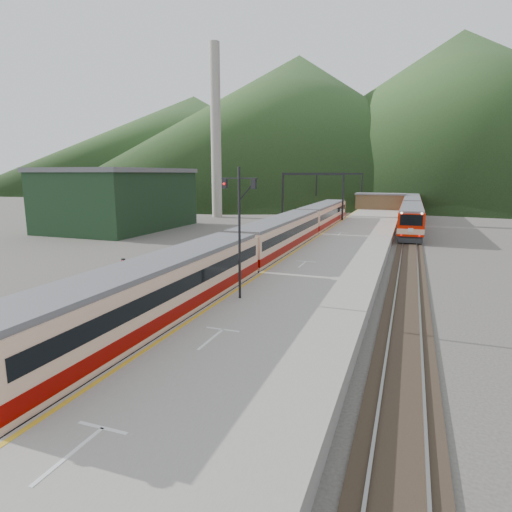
% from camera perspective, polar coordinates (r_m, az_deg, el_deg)
% --- Properties ---
extents(ground, '(400.00, 400.00, 0.00)m').
position_cam_1_polar(ground, '(16.67, -28.38, -18.58)').
color(ground, '#47423D').
rests_on(ground, ground).
extents(track_main, '(2.60, 200.00, 0.23)m').
position_cam_1_polar(track_main, '(51.22, 6.83, 2.12)').
color(track_main, black).
rests_on(track_main, ground).
extents(track_far, '(2.60, 200.00, 0.23)m').
position_cam_1_polar(track_far, '(52.55, 1.52, 2.41)').
color(track_far, black).
rests_on(track_far, ground).
extents(track_second, '(2.60, 200.00, 0.23)m').
position_cam_1_polar(track_second, '(49.94, 19.79, 1.32)').
color(track_second, black).
rests_on(track_second, ground).
extents(platform, '(8.00, 100.00, 1.00)m').
position_cam_1_polar(platform, '(48.25, 12.79, 1.90)').
color(platform, gray).
rests_on(platform, ground).
extents(gantry_near, '(9.55, 0.25, 8.00)m').
position_cam_1_polar(gantry_near, '(65.92, 7.51, 8.87)').
color(gantry_near, black).
rests_on(gantry_near, ground).
extents(gantry_far, '(9.55, 0.25, 8.00)m').
position_cam_1_polar(gantry_far, '(90.49, 10.98, 9.30)').
color(gantry_far, black).
rests_on(gantry_far, ground).
extents(warehouse, '(14.50, 20.50, 8.60)m').
position_cam_1_polar(warehouse, '(64.78, -17.72, 7.29)').
color(warehouse, black).
rests_on(warehouse, ground).
extents(smokestack, '(1.80, 1.80, 30.00)m').
position_cam_1_polar(smokestack, '(79.07, -5.38, 16.08)').
color(smokestack, '#9E998E').
rests_on(smokestack, ground).
extents(station_shed, '(9.40, 4.40, 3.10)m').
position_cam_1_polar(station_shed, '(87.68, 16.20, 7.05)').
color(station_shed, brown).
rests_on(station_shed, platform).
extents(hill_a, '(180.00, 180.00, 60.00)m').
position_cam_1_polar(hill_a, '(207.03, 5.64, 17.03)').
color(hill_a, '#263F1B').
rests_on(hill_a, ground).
extents(hill_b, '(220.00, 220.00, 75.00)m').
position_cam_1_polar(hill_b, '(241.88, 25.31, 16.97)').
color(hill_b, '#263F1B').
rests_on(hill_b, ground).
extents(hill_d, '(200.00, 200.00, 55.00)m').
position_cam_1_polar(hill_d, '(282.50, -8.16, 14.82)').
color(hill_d, '#263F1B').
rests_on(hill_d, ground).
extents(main_train, '(3.02, 61.92, 3.69)m').
position_cam_1_polar(main_train, '(40.30, 3.30, 2.67)').
color(main_train, '#DEAB88').
rests_on(main_train, track_main).
extents(second_train, '(2.87, 58.97, 3.51)m').
position_cam_1_polar(second_train, '(79.55, 20.04, 6.05)').
color(second_train, red).
rests_on(second_train, track_second).
extents(signal_mast, '(2.18, 0.51, 7.21)m').
position_cam_1_polar(signal_mast, '(23.21, -2.23, 4.83)').
color(signal_mast, black).
rests_on(signal_mast, platform).
extents(short_signal_a, '(0.22, 0.16, 2.27)m').
position_cam_1_polar(short_signal_a, '(21.53, -21.69, -7.12)').
color(short_signal_a, black).
rests_on(short_signal_a, ground).
extents(short_signal_b, '(0.26, 0.23, 2.27)m').
position_cam_1_polar(short_signal_b, '(46.29, 1.20, 3.00)').
color(short_signal_b, black).
rests_on(short_signal_b, ground).
extents(short_signal_c, '(0.25, 0.20, 2.27)m').
position_cam_1_polar(short_signal_c, '(30.04, -17.21, -1.84)').
color(short_signal_c, black).
rests_on(short_signal_c, ground).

